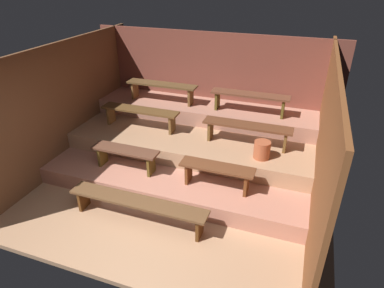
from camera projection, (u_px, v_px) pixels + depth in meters
The scene contains 15 objects.
ground at pixel (179, 181), 6.47m from camera, with size 5.61×5.01×0.08m, color #A77D5C.
wall_back at pixel (212, 86), 7.65m from camera, with size 5.61×0.06×2.42m, color brown.
wall_left at pixel (64, 105), 6.60m from camera, with size 0.06×5.01×2.42m, color brown.
wall_right at pixel (323, 144), 5.16m from camera, with size 0.06×5.01×2.42m, color brown.
platform_lower at pixel (189, 158), 6.84m from camera, with size 4.81×3.10×0.31m, color #B0715D.
platform_middle at pixel (196, 136), 7.06m from camera, with size 4.81×2.21×0.31m, color #A97D5B.
platform_upper at pixel (205, 112), 7.41m from camera, with size 4.81×1.00×0.31m, color #AA725D.
bench_floor_center at pixel (137, 204), 5.23m from camera, with size 2.31×0.32×0.42m.
bench_lower_left at pixel (126, 154), 6.06m from camera, with size 1.26×0.32×0.42m.
bench_lower_right at pixel (217, 171), 5.54m from camera, with size 1.26×0.32×0.42m.
bench_middle_left at pixel (140, 113), 6.91m from camera, with size 1.68×0.32×0.42m.
bench_middle_right at pixel (247, 129), 6.24m from camera, with size 1.68×0.32×0.42m.
bench_upper_left at pixel (162, 87), 7.41m from camera, with size 1.61×0.32×0.42m.
bench_upper_right at pixel (250, 98), 6.82m from camera, with size 1.61×0.32×0.42m.
pail_middle at pixel (262, 150), 5.87m from camera, with size 0.29×0.29×0.32m, color #9E4C2D.
Camera 1 is at (2.04, -2.86, 3.65)m, focal length 31.06 mm.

